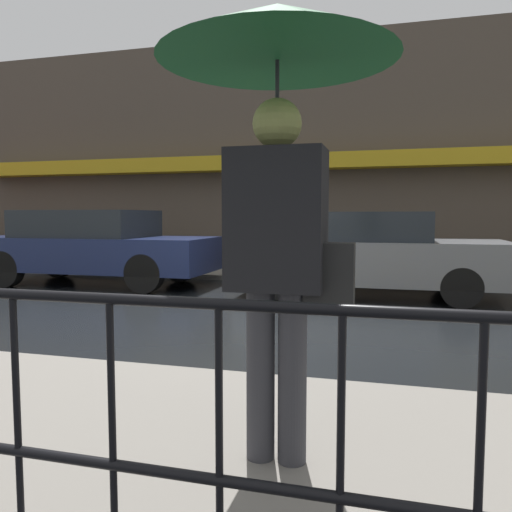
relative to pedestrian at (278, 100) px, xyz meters
The scene contains 7 objects.
ground_plane 5.10m from the pedestrian, 111.96° to the left, with size 80.00×80.00×0.00m, color black.
sidewalk_far 8.80m from the pedestrian, 101.85° to the left, with size 28.00×1.98×0.11m.
lane_marking 5.09m from the pedestrian, 111.96° to the left, with size 25.20×0.12×0.01m.
building_storefront 9.73m from the pedestrian, 100.50° to the left, with size 28.00×0.85×5.59m.
pedestrian is the anchor object (origin of this frame).
car_navy 8.11m from the pedestrian, 129.34° to the left, with size 4.67×1.79×1.46m.
car_grey 6.32m from the pedestrian, 88.38° to the left, with size 4.33×1.91×1.41m.
Camera 1 is at (2.30, -6.79, 1.35)m, focal length 35.00 mm.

